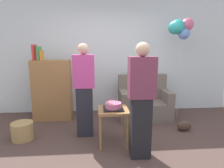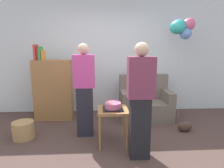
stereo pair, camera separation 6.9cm
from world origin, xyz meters
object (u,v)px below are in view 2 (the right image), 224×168
(birthday_cake, at_px, (113,106))
(person_holding_cake, at_px, (140,101))
(wicker_basket, at_px, (23,130))
(balloon_bunch, at_px, (182,28))
(bookshelf, at_px, (53,89))
(couch, at_px, (145,103))
(side_table, at_px, (113,114))
(handbag, at_px, (185,126))
(person_blowing_candles, at_px, (84,90))

(birthday_cake, bearing_deg, person_holding_cake, -49.44)
(wicker_basket, height_order, balloon_bunch, balloon_bunch)
(bookshelf, bearing_deg, couch, -2.38)
(wicker_basket, bearing_deg, side_table, -9.32)
(side_table, height_order, wicker_basket, side_table)
(bookshelf, bearing_deg, side_table, -44.31)
(person_holding_cake, bearing_deg, handbag, -137.18)
(birthday_cake, bearing_deg, balloon_bunch, 36.95)
(side_table, distance_m, wicker_basket, 1.60)
(side_table, xyz_separation_m, handbag, (1.38, 0.37, -0.40))
(birthday_cake, xyz_separation_m, handbag, (1.38, 0.37, -0.54))
(couch, height_order, bookshelf, bookshelf)
(side_table, bearing_deg, person_blowing_candles, 144.25)
(wicker_basket, height_order, handbag, wicker_basket)
(side_table, distance_m, handbag, 1.49)
(birthday_cake, bearing_deg, wicker_basket, 170.68)
(couch, bearing_deg, side_table, -124.97)
(side_table, bearing_deg, couch, 55.03)
(couch, relative_size, handbag, 3.93)
(side_table, relative_size, person_holding_cake, 0.36)
(side_table, bearing_deg, balloon_bunch, 36.95)
(birthday_cake, xyz_separation_m, person_blowing_candles, (-0.48, 0.34, 0.19))
(person_blowing_candles, xyz_separation_m, person_holding_cake, (0.83, -0.76, 0.00))
(couch, relative_size, balloon_bunch, 0.51)
(side_table, bearing_deg, wicker_basket, 170.68)
(birthday_cake, xyz_separation_m, wicker_basket, (-1.54, 0.25, -0.49))
(couch, xyz_separation_m, wicker_basket, (-2.32, -0.86, -0.19))
(couch, distance_m, person_blowing_candles, 1.56)
(handbag, xyz_separation_m, balloon_bunch, (0.13, 0.77, 1.87))
(side_table, height_order, balloon_bunch, balloon_bunch)
(person_blowing_candles, xyz_separation_m, handbag, (1.86, 0.03, -0.73))
(person_holding_cake, bearing_deg, side_table, -43.89)
(bookshelf, height_order, handbag, bookshelf)
(person_holding_cake, height_order, handbag, person_holding_cake)
(wicker_basket, bearing_deg, bookshelf, 71.75)
(person_blowing_candles, relative_size, wicker_basket, 4.53)
(wicker_basket, xyz_separation_m, handbag, (2.92, 0.12, -0.05))
(wicker_basket, bearing_deg, balloon_bunch, 16.14)
(person_blowing_candles, bearing_deg, side_table, -20.91)
(person_holding_cake, height_order, wicker_basket, person_holding_cake)
(person_holding_cake, height_order, balloon_bunch, balloon_bunch)
(person_blowing_candles, height_order, wicker_basket, person_blowing_candles)
(bookshelf, xyz_separation_m, side_table, (1.23, -1.20, -0.17))
(handbag, distance_m, balloon_bunch, 2.02)
(couch, distance_m, birthday_cake, 1.39)
(person_holding_cake, relative_size, wicker_basket, 4.53)
(bookshelf, relative_size, wicker_basket, 4.50)
(person_blowing_candles, relative_size, handbag, 5.82)
(side_table, distance_m, person_blowing_candles, 0.67)
(handbag, bearing_deg, side_table, -165.03)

